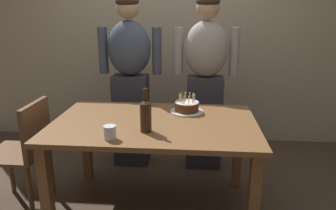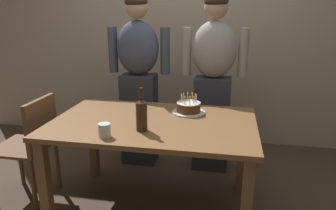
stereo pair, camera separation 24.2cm
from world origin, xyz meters
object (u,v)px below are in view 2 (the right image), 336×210
Objects in this scene: person_man_bearded at (139,79)px; dining_chair at (32,141)px; birthday_cake at (189,108)px; water_glass_near at (105,130)px; person_woman_cardigan at (213,82)px; wine_bottle at (142,114)px.

person_man_bearded is 1.12m from dining_chair.
water_glass_near is (-0.47, -0.60, 0.00)m from birthday_cake.
person_woman_cardigan is (0.73, 0.00, 0.00)m from person_man_bearded.
person_woman_cardigan reaches higher than dining_chair.
dining_chair is at bearing 170.66° from wine_bottle.
dining_chair is (-1.22, -0.28, -0.26)m from birthday_cake.
birthday_cake reaches higher than dining_chair.
birthday_cake is 0.76m from water_glass_near.
birthday_cake is at bearing 103.03° from dining_chair.
person_man_bearded is (-0.30, 0.99, 0.01)m from wine_bottle.
wine_bottle is at bearing 36.87° from water_glass_near.
birthday_cake is 2.93× the size of water_glass_near.
dining_chair is at bearing -166.97° from birthday_cake.
person_woman_cardigan is (0.63, 1.15, 0.09)m from water_glass_near.
wine_bottle is (-0.26, -0.44, 0.08)m from birthday_cake.
person_man_bearded is 1.00× the size of person_woman_cardigan.
person_man_bearded reaches higher than birthday_cake.
water_glass_near is at bearing 67.46° from dining_chair.
wine_bottle is 0.18× the size of person_man_bearded.
person_woman_cardigan is at bearing 74.07° from birthday_cake.
birthday_cake is 0.52m from wine_bottle.
wine_bottle reaches higher than water_glass_near.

